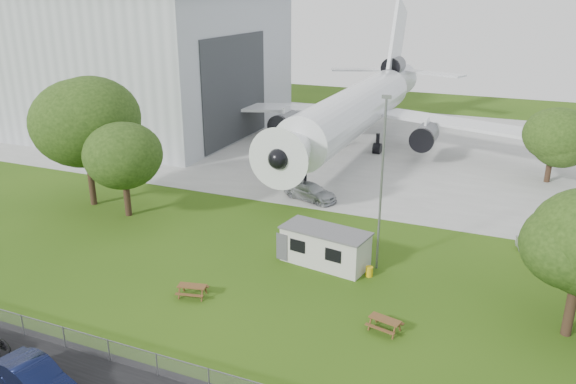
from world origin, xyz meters
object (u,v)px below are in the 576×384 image
at_px(airliner, 358,106).
at_px(picnic_east, 384,330).
at_px(picnic_west, 193,296).
at_px(car_centre_sedan, 35,379).
at_px(hangar, 113,58).
at_px(site_cabin, 325,247).

xyz_separation_m(airliner, picnic_east, (12.56, -36.99, -5.27)).
distance_m(airliner, picnic_west, 38.35).
distance_m(picnic_west, car_centre_sedan, 10.97).
xyz_separation_m(hangar, airliner, (35.97, -0.14, -4.14)).
xyz_separation_m(site_cabin, picnic_east, (5.90, -6.55, -1.31)).
height_order(hangar, picnic_east, hangar).
relative_size(picnic_west, car_centre_sedan, 0.36).
height_order(picnic_west, car_centre_sedan, car_centre_sedan).
xyz_separation_m(site_cabin, picnic_west, (-6.23, -7.55, -1.31)).
relative_size(site_cabin, picnic_east, 3.85).
xyz_separation_m(hangar, picnic_west, (36.39, -38.12, -9.41)).
bearing_deg(picnic_east, airliner, 121.86).
relative_size(hangar, picnic_east, 23.89).
height_order(hangar, site_cabin, hangar).
xyz_separation_m(picnic_west, car_centre_sedan, (-1.96, -10.77, 0.82)).
relative_size(hangar, picnic_west, 23.89).
height_order(airliner, car_centre_sedan, airliner).
distance_m(site_cabin, picnic_west, 9.87).
relative_size(hangar, car_centre_sedan, 8.59).
distance_m(picnic_east, car_centre_sedan, 18.37).
bearing_deg(airliner, site_cabin, -77.67).
xyz_separation_m(picnic_east, car_centre_sedan, (-14.09, -11.76, 0.82)).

